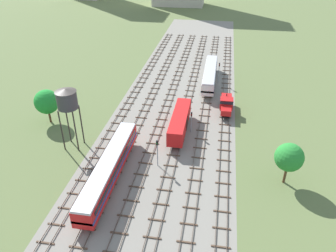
# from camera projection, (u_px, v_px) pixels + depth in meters

# --- Properties ---
(ground_plane) EXTENTS (480.00, 480.00, 0.00)m
(ground_plane) POSITION_uv_depth(u_px,v_px,m) (172.00, 119.00, 67.75)
(ground_plane) COLOR #5B6B3D
(ballast_bed) EXTENTS (25.66, 176.00, 0.01)m
(ballast_bed) POSITION_uv_depth(u_px,v_px,m) (172.00, 119.00, 67.75)
(ballast_bed) COLOR gray
(ballast_bed) RESTS_ON ground
(track_far_left) EXTENTS (2.40, 126.00, 0.29)m
(track_far_left) POSITION_uv_depth(u_px,v_px,m) (123.00, 112.00, 70.06)
(track_far_left) COLOR #47382D
(track_far_left) RESTS_ON ground
(track_left) EXTENTS (2.40, 126.00, 0.29)m
(track_left) POSITION_uv_depth(u_px,v_px,m) (143.00, 114.00, 69.45)
(track_left) COLOR #47382D
(track_left) RESTS_ON ground
(track_centre_left) EXTENTS (2.40, 126.00, 0.29)m
(track_centre_left) POSITION_uv_depth(u_px,v_px,m) (163.00, 116.00, 68.83)
(track_centre_left) COLOR #47382D
(track_centre_left) RESTS_ON ground
(track_centre) EXTENTS (2.40, 126.00, 0.29)m
(track_centre) POSITION_uv_depth(u_px,v_px,m) (183.00, 117.00, 68.22)
(track_centre) COLOR #47382D
(track_centre) RESTS_ON ground
(track_centre_right) EXTENTS (2.40, 126.00, 0.29)m
(track_centre_right) POSITION_uv_depth(u_px,v_px,m) (204.00, 119.00, 67.61)
(track_centre_right) COLOR #47382D
(track_centre_right) RESTS_ON ground
(track_right) EXTENTS (2.40, 126.00, 0.29)m
(track_right) POSITION_uv_depth(u_px,v_px,m) (225.00, 121.00, 66.99)
(track_right) COLOR #47382D
(track_right) RESTS_ON ground
(passenger_coach_left_nearest) EXTENTS (2.96, 22.00, 3.80)m
(passenger_coach_left_nearest) POSITION_uv_depth(u_px,v_px,m) (109.00, 167.00, 49.90)
(passenger_coach_left_nearest) COLOR red
(passenger_coach_left_nearest) RESTS_ON ground
(freight_boxcar_centre_near) EXTENTS (2.87, 14.00, 3.60)m
(freight_boxcar_centre_near) POSITION_uv_depth(u_px,v_px,m) (180.00, 121.00, 62.25)
(freight_boxcar_centre_near) COLOR red
(freight_boxcar_centre_near) RESTS_ON ground
(shunter_loco_right_mid) EXTENTS (2.74, 8.46, 3.10)m
(shunter_loco_right_mid) POSITION_uv_depth(u_px,v_px,m) (226.00, 104.00, 69.45)
(shunter_loco_right_mid) COLOR red
(shunter_loco_right_mid) RESTS_ON ground
(diesel_railcar_centre_right_midfar) EXTENTS (2.96, 20.50, 3.80)m
(diesel_railcar_centre_right_midfar) POSITION_uv_depth(u_px,v_px,m) (210.00, 74.00, 82.23)
(diesel_railcar_centre_right_midfar) COLOR white
(diesel_railcar_centre_right_midfar) RESTS_ON ground
(water_tower) EXTENTS (3.61, 3.61, 11.31)m
(water_tower) POSITION_uv_depth(u_px,v_px,m) (67.00, 100.00, 54.65)
(water_tower) COLOR #2D2826
(water_tower) RESTS_ON ground
(signal_post_nearest) EXTENTS (0.28, 0.47, 4.51)m
(signal_post_nearest) POSITION_uv_depth(u_px,v_px,m) (191.00, 119.00, 61.97)
(signal_post_nearest) COLOR gray
(signal_post_nearest) RESTS_ON ground
(signal_post_near) EXTENTS (0.28, 0.47, 5.58)m
(signal_post_near) POSITION_uv_depth(u_px,v_px,m) (219.00, 70.00, 81.82)
(signal_post_near) COLOR gray
(signal_post_near) RESTS_ON ground
(signal_post_mid) EXTENTS (0.28, 0.47, 5.12)m
(signal_post_mid) POSITION_uv_depth(u_px,v_px,m) (157.00, 149.00, 52.76)
(signal_post_mid) COLOR gray
(signal_post_mid) RESTS_ON ground
(lineside_tree_0) EXTENTS (4.32, 4.32, 6.94)m
(lineside_tree_0) POSITION_uv_depth(u_px,v_px,m) (289.00, 157.00, 48.42)
(lineside_tree_0) COLOR #4C331E
(lineside_tree_0) RESTS_ON ground
(lineside_tree_1) EXTENTS (4.87, 4.87, 7.00)m
(lineside_tree_1) POSITION_uv_depth(u_px,v_px,m) (47.00, 102.00, 64.58)
(lineside_tree_1) COLOR #4C331E
(lineside_tree_1) RESTS_ON ground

